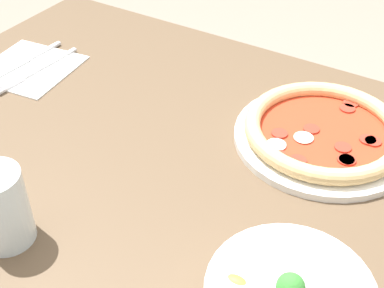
{
  "coord_description": "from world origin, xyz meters",
  "views": [
    {
      "loc": [
        -0.23,
        0.53,
        1.28
      ],
      "look_at": [
        0.11,
        -0.02,
        0.76
      ],
      "focal_mm": 50.0,
      "sensor_mm": 36.0,
      "label": 1
    }
  ],
  "objects": [
    {
      "name": "fork",
      "position": [
        0.49,
        -0.08,
        0.75
      ],
      "size": [
        0.03,
        0.2,
        0.0
      ],
      "rotation": [
        0.0,
        0.0,
        1.5
      ],
      "color": "silver",
      "rests_on": "napkin"
    },
    {
      "name": "napkin",
      "position": [
        0.51,
        -0.08,
        0.74
      ],
      "size": [
        0.19,
        0.19,
        0.0
      ],
      "color": "white",
      "rests_on": "dining_table"
    },
    {
      "name": "pizza",
      "position": [
        -0.06,
        -0.16,
        0.76
      ],
      "size": [
        0.29,
        0.29,
        0.04
      ],
      "color": "white",
      "rests_on": "dining_table"
    },
    {
      "name": "glass",
      "position": [
        0.22,
        0.25,
        0.8
      ],
      "size": [
        0.07,
        0.07,
        0.11
      ],
      "color": "silver",
      "rests_on": "dining_table"
    },
    {
      "name": "dining_table",
      "position": [
        0.0,
        0.0,
        0.64
      ],
      "size": [
        1.35,
        0.78,
        0.74
      ],
      "color": "brown",
      "rests_on": "ground_plane"
    },
    {
      "name": "knife",
      "position": [
        0.53,
        -0.09,
        0.75
      ],
      "size": [
        0.03,
        0.21,
        0.01
      ],
      "rotation": [
        0.0,
        0.0,
        1.5
      ],
      "color": "silver",
      "rests_on": "napkin"
    }
  ]
}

